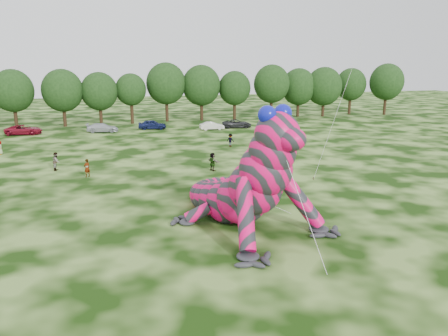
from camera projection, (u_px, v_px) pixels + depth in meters
ground at (198, 268)px, 22.97m from camera, size 240.00×240.00×0.00m
inflatable_gecko at (230, 162)px, 28.79m from camera, size 19.35×20.65×8.21m
tree_6 at (14, 99)px, 70.11m from camera, size 6.52×5.86×9.49m
tree_7 at (63, 98)px, 72.22m from camera, size 6.68×6.01×9.48m
tree_8 at (100, 99)px, 74.02m from camera, size 6.14×5.53×8.94m
tree_9 at (131, 99)px, 75.80m from camera, size 5.27×4.74×8.68m
tree_10 at (166, 92)px, 78.43m from camera, size 7.09×6.38×10.50m
tree_11 at (201, 93)px, 79.83m from camera, size 7.01×6.31×10.07m
tree_12 at (235, 95)px, 81.20m from camera, size 5.99×5.39×8.97m
tree_13 at (272, 92)px, 82.39m from camera, size 6.83×6.15×10.13m
tree_14 at (298, 93)px, 85.66m from camera, size 6.82×6.14×9.40m
tree_15 at (324, 92)px, 86.08m from camera, size 7.17×6.45×9.63m
tree_16 at (350, 91)px, 89.47m from camera, size 6.26×5.63×9.37m
tree_17 at (386, 89)px, 88.57m from camera, size 6.98×6.28×10.30m
car_2 at (24, 130)px, 64.89m from camera, size 5.49×3.12×1.45m
car_3 at (102, 128)px, 67.26m from camera, size 4.95×2.53×1.38m
car_4 at (152, 124)px, 70.16m from camera, size 4.69×2.52×1.52m
car_5 at (212, 126)px, 69.59m from camera, size 3.86×1.36×1.27m
car_6 at (237, 124)px, 71.76m from camera, size 5.07×2.83×1.34m
car_7 at (279, 119)px, 76.30m from camera, size 5.49×2.95×1.51m
spectator_5 at (213, 162)px, 43.31m from camera, size 1.15×1.76×1.82m
spectator_1 at (56, 161)px, 43.42m from camera, size 0.83×0.99×1.84m
spectator_4 at (0, 148)px, 50.95m from camera, size 0.66×0.88×1.62m
spectator_0 at (87, 168)px, 40.95m from camera, size 0.74×0.72×1.72m
spectator_2 at (230, 140)px, 55.71m from camera, size 1.20×1.20×1.67m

